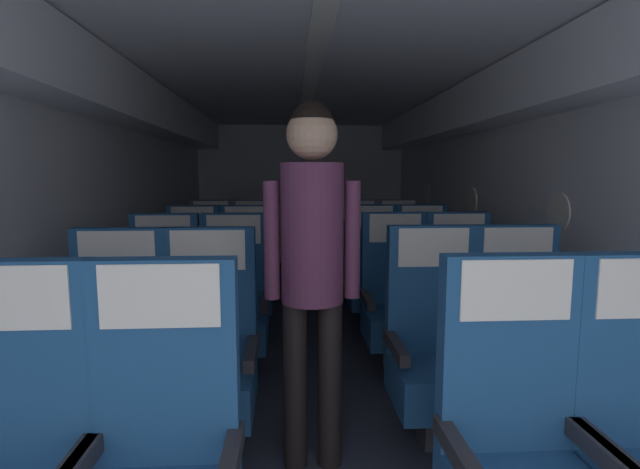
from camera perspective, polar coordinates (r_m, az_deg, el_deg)
ground at (r=3.89m, az=-0.96°, el=-13.37°), size 3.40×7.72×0.02m
fuselage_shell at (r=3.91m, az=-1.17°, el=10.30°), size 3.28×7.37×2.18m
seat_a_right_window at (r=1.78m, az=23.12°, el=-23.76°), size 0.49×0.46×1.10m
seat_b_left_window at (r=2.56m, az=-23.47°, el=-13.96°), size 0.49×0.46×1.10m
seat_b_left_aisle at (r=2.45m, az=-13.42°, el=-14.50°), size 0.49×0.46×1.10m
seat_b_right_aisle at (r=2.71m, az=23.14°, el=-12.79°), size 0.49×0.46×1.10m
seat_b_right_window at (r=2.55m, az=13.83°, el=-13.71°), size 0.49×0.46×1.10m
seat_c_left_window at (r=3.39m, az=-18.51°, el=-8.58°), size 0.49×0.46×1.10m
seat_c_left_aisle at (r=3.31m, az=-10.40°, el=-8.73°), size 0.49×0.46×1.10m
seat_c_right_aisle at (r=3.49m, az=16.67°, el=-8.07°), size 0.49×0.46×1.10m
seat_c_right_window at (r=3.38m, az=9.24°, el=-8.35°), size 0.49×0.46×1.10m
seat_d_left_window at (r=4.25m, az=-15.21°, el=-5.31°), size 0.49×0.46×1.10m
seat_d_left_aisle at (r=4.17m, az=-8.94°, el=-5.38°), size 0.49×0.46×1.10m
seat_d_right_aisle at (r=4.32m, az=12.41°, el=-5.03°), size 0.49×0.46×1.10m
seat_d_right_window at (r=4.24m, az=6.48°, el=-5.12°), size 0.49×0.46×1.10m
seat_e_left_window at (r=5.14m, az=-13.10°, el=-3.11°), size 0.49×0.46×1.10m
seat_e_left_aisle at (r=5.06m, az=-8.08°, el=-3.16°), size 0.49×0.46×1.10m
seat_e_right_aisle at (r=5.20m, az=9.61°, el=-2.91°), size 0.49×0.46×1.10m
seat_e_right_window at (r=5.11m, az=4.64°, el=-3.00°), size 0.49×0.46×1.10m
flight_attendant at (r=2.09m, az=-0.96°, el=-1.51°), size 0.43×0.28×1.67m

